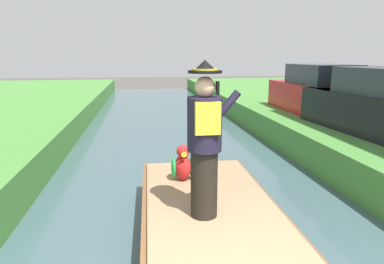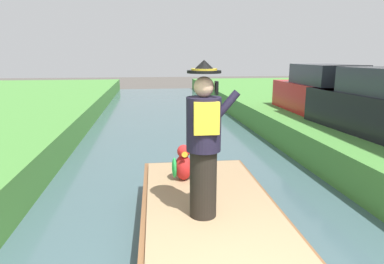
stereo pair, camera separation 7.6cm
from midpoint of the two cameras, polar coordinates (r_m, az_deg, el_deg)
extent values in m
cube|color=brown|center=(4.55, 2.99, -16.51)|extent=(1.89, 4.24, 0.56)
cube|color=#997A56|center=(4.41, 3.04, -13.05)|extent=(1.74, 3.90, 0.05)
cylinder|color=black|center=(4.06, 1.51, -8.67)|extent=(0.32, 0.32, 0.82)
cylinder|color=black|center=(3.85, 1.57, 1.34)|extent=(0.40, 0.40, 0.62)
cube|color=gold|center=(3.65, 2.11, 2.29)|extent=(0.28, 0.06, 0.36)
sphere|color=#DBA884|center=(3.79, 1.61, 7.65)|extent=(0.23, 0.23, 0.23)
cylinder|color=black|center=(3.78, 1.63, 10.15)|extent=(0.38, 0.38, 0.03)
cone|color=black|center=(3.78, 1.64, 11.21)|extent=(0.26, 0.26, 0.12)
cylinder|color=gold|center=(3.78, 1.63, 10.53)|extent=(0.29, 0.29, 0.02)
cylinder|color=black|center=(3.83, 4.95, 3.96)|extent=(0.38, 0.09, 0.43)
cube|color=black|center=(3.76, 3.74, 7.43)|extent=(0.03, 0.08, 0.15)
ellipsoid|color=red|center=(5.26, -1.99, -5.99)|extent=(0.26, 0.32, 0.40)
sphere|color=red|center=(5.14, -1.96, -3.28)|extent=(0.20, 0.20, 0.20)
cone|color=yellow|center=(5.05, -1.82, -3.70)|extent=(0.09, 0.09, 0.09)
ellipsoid|color=green|center=(5.25, -3.51, -6.05)|extent=(0.08, 0.20, 0.32)
ellipsoid|color=green|center=(5.28, -0.47, -5.91)|extent=(0.08, 0.20, 0.32)
cube|color=black|center=(8.93, 29.03, 2.76)|extent=(1.99, 4.11, 0.90)
cube|color=red|center=(11.33, 20.19, 5.39)|extent=(1.77, 4.03, 0.90)
cube|color=#2D333D|center=(11.10, 20.99, 9.09)|extent=(1.48, 2.22, 0.60)
camera|label=1|loc=(0.04, -90.48, -0.11)|focal=31.53mm
camera|label=2|loc=(0.04, 89.52, 0.11)|focal=31.53mm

